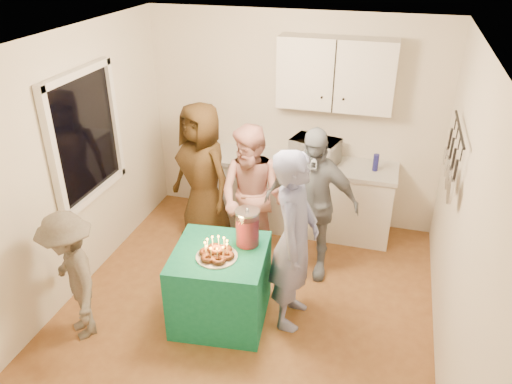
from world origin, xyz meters
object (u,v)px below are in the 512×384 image
(punch_jar, at_px, (247,228))
(woman_back_center, at_px, (252,198))
(child_near_left, at_px, (72,277))
(counter, at_px, (301,197))
(party_table, at_px, (221,285))
(woman_back_left, at_px, (202,174))
(microwave, at_px, (315,151))
(woman_back_right, at_px, (311,204))
(man_birthday, at_px, (294,241))

(punch_jar, relative_size, woman_back_center, 0.21)
(child_near_left, bearing_deg, punch_jar, 69.82)
(counter, relative_size, party_table, 2.59)
(woman_back_left, relative_size, woman_back_center, 1.06)
(microwave, relative_size, woman_back_left, 0.32)
(woman_back_center, bearing_deg, woman_back_left, 170.24)
(counter, xyz_separation_m, punch_jar, (-0.19, -1.67, 0.50))
(woman_back_center, height_order, child_near_left, woman_back_center)
(counter, bearing_deg, child_near_left, -123.26)
(microwave, height_order, punch_jar, microwave)
(party_table, bearing_deg, woman_back_right, 55.22)
(counter, height_order, child_near_left, child_near_left)
(microwave, distance_m, woman_back_left, 1.35)
(woman_back_left, distance_m, child_near_left, 1.94)
(man_birthday, relative_size, woman_back_left, 1.03)
(microwave, bearing_deg, woman_back_left, -140.46)
(counter, bearing_deg, woman_back_left, -151.78)
(party_table, distance_m, child_near_left, 1.34)
(woman_back_right, bearing_deg, woman_back_center, 174.49)
(child_near_left, bearing_deg, woman_back_center, 93.53)
(microwave, height_order, man_birthday, man_birthday)
(microwave, bearing_deg, man_birthday, -71.86)
(party_table, height_order, punch_jar, punch_jar)
(microwave, relative_size, punch_jar, 1.60)
(woman_back_right, bearing_deg, microwave, 95.79)
(woman_back_right, bearing_deg, man_birthday, -93.14)
(man_birthday, bearing_deg, woman_back_right, -0.39)
(woman_back_left, distance_m, woman_back_right, 1.37)
(man_birthday, bearing_deg, woman_back_center, 38.02)
(microwave, distance_m, woman_back_center, 1.04)
(man_birthday, height_order, woman_back_right, man_birthday)
(woman_back_right, bearing_deg, woman_back_left, 163.95)
(woman_back_left, bearing_deg, microwave, 52.43)
(punch_jar, relative_size, man_birthday, 0.19)
(party_table, relative_size, woman_back_center, 0.53)
(microwave, relative_size, man_birthday, 0.31)
(woman_back_left, height_order, woman_back_center, woman_back_left)
(woman_back_left, relative_size, child_near_left, 1.34)
(party_table, xyz_separation_m, punch_jar, (0.21, 0.19, 0.55))
(party_table, height_order, man_birthday, man_birthday)
(man_birthday, bearing_deg, child_near_left, 112.24)
(woman_back_center, xyz_separation_m, child_near_left, (-1.21, -1.57, -0.17))
(counter, height_order, man_birthday, man_birthday)
(counter, distance_m, microwave, 0.64)
(man_birthday, height_order, child_near_left, man_birthday)
(party_table, distance_m, punch_jar, 0.62)
(party_table, distance_m, woman_back_left, 1.53)
(man_birthday, bearing_deg, punch_jar, 88.00)
(woman_back_center, bearing_deg, party_table, -78.38)
(party_table, height_order, woman_back_center, woman_back_center)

